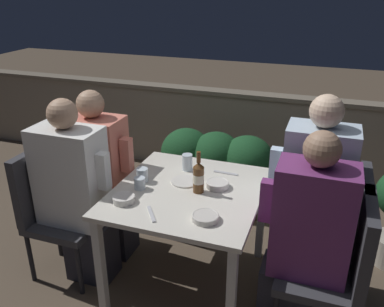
{
  "coord_description": "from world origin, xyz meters",
  "views": [
    {
      "loc": [
        0.77,
        -2.12,
        1.95
      ],
      "look_at": [
        0.0,
        0.07,
        0.94
      ],
      "focal_mm": 38.0,
      "sensor_mm": 36.0,
      "label": 1
    }
  ],
  "objects_px": {
    "person_coral_top": "(101,176)",
    "chair_right_near": "(341,262)",
    "person_white_polo": "(77,194)",
    "person_blue_shirt": "(309,202)",
    "chair_left_far": "(78,183)",
    "chair_left_near": "(53,202)",
    "beer_bottle": "(198,177)",
    "person_purple_stripe": "(304,239)",
    "chair_right_far": "(341,230)"
  },
  "relations": [
    {
      "from": "chair_left_far",
      "to": "person_coral_top",
      "type": "bearing_deg",
      "value": 0.0
    },
    {
      "from": "chair_right_near",
      "to": "beer_bottle",
      "type": "bearing_deg",
      "value": 169.37
    },
    {
      "from": "chair_left_near",
      "to": "person_purple_stripe",
      "type": "bearing_deg",
      "value": -0.33
    },
    {
      "from": "person_coral_top",
      "to": "chair_right_near",
      "type": "relative_size",
      "value": 1.38
    },
    {
      "from": "person_blue_shirt",
      "to": "beer_bottle",
      "type": "relative_size",
      "value": 5.04
    },
    {
      "from": "person_white_polo",
      "to": "chair_left_far",
      "type": "height_order",
      "value": "person_white_polo"
    },
    {
      "from": "person_white_polo",
      "to": "chair_left_far",
      "type": "distance_m",
      "value": 0.38
    },
    {
      "from": "person_coral_top",
      "to": "chair_right_far",
      "type": "distance_m",
      "value": 1.66
    },
    {
      "from": "person_coral_top",
      "to": "beer_bottle",
      "type": "distance_m",
      "value": 0.82
    },
    {
      "from": "chair_right_far",
      "to": "beer_bottle",
      "type": "relative_size",
      "value": 3.37
    },
    {
      "from": "chair_left_near",
      "to": "chair_right_far",
      "type": "height_order",
      "value": "same"
    },
    {
      "from": "person_purple_stripe",
      "to": "chair_right_far",
      "type": "distance_m",
      "value": 0.39
    },
    {
      "from": "chair_left_near",
      "to": "person_coral_top",
      "type": "distance_m",
      "value": 0.38
    },
    {
      "from": "person_purple_stripe",
      "to": "person_blue_shirt",
      "type": "bearing_deg",
      "value": 90.45
    },
    {
      "from": "chair_right_near",
      "to": "person_purple_stripe",
      "type": "bearing_deg",
      "value": 180.0
    },
    {
      "from": "person_coral_top",
      "to": "person_blue_shirt",
      "type": "height_order",
      "value": "person_blue_shirt"
    },
    {
      "from": "person_white_polo",
      "to": "chair_right_near",
      "type": "bearing_deg",
      "value": -0.33
    },
    {
      "from": "chair_left_near",
      "to": "beer_bottle",
      "type": "bearing_deg",
      "value": 8.77
    },
    {
      "from": "chair_left_near",
      "to": "beer_bottle",
      "type": "xyz_separation_m",
      "value": [
        1.0,
        0.15,
        0.29
      ]
    },
    {
      "from": "person_purple_stripe",
      "to": "chair_right_near",
      "type": "bearing_deg",
      "value": -0.0
    },
    {
      "from": "person_coral_top",
      "to": "person_white_polo",
      "type": "bearing_deg",
      "value": -90.92
    },
    {
      "from": "chair_right_near",
      "to": "person_blue_shirt",
      "type": "height_order",
      "value": "person_blue_shirt"
    },
    {
      "from": "person_coral_top",
      "to": "person_purple_stripe",
      "type": "bearing_deg",
      "value": -12.02
    },
    {
      "from": "chair_right_near",
      "to": "beer_bottle",
      "type": "height_order",
      "value": "beer_bottle"
    },
    {
      "from": "person_white_polo",
      "to": "person_coral_top",
      "type": "relative_size",
      "value": 1.02
    },
    {
      "from": "chair_left_far",
      "to": "chair_right_far",
      "type": "bearing_deg",
      "value": 0.21
    },
    {
      "from": "person_coral_top",
      "to": "person_blue_shirt",
      "type": "relative_size",
      "value": 0.92
    },
    {
      "from": "person_purple_stripe",
      "to": "beer_bottle",
      "type": "relative_size",
      "value": 4.67
    },
    {
      "from": "chair_right_near",
      "to": "beer_bottle",
      "type": "xyz_separation_m",
      "value": [
        -0.87,
        0.16,
        0.29
      ]
    },
    {
      "from": "beer_bottle",
      "to": "person_purple_stripe",
      "type": "bearing_deg",
      "value": -13.79
    },
    {
      "from": "chair_left_far",
      "to": "chair_right_far",
      "type": "distance_m",
      "value": 1.86
    },
    {
      "from": "person_coral_top",
      "to": "chair_left_far",
      "type": "bearing_deg",
      "value": 180.0
    },
    {
      "from": "chair_left_near",
      "to": "person_white_polo",
      "type": "bearing_deg",
      "value": 0.0
    },
    {
      "from": "person_coral_top",
      "to": "chair_right_far",
      "type": "relative_size",
      "value": 1.38
    },
    {
      "from": "person_white_polo",
      "to": "person_blue_shirt",
      "type": "bearing_deg",
      "value": 11.91
    },
    {
      "from": "chair_right_far",
      "to": "chair_right_near",
      "type": "bearing_deg",
      "value": -89.05
    },
    {
      "from": "person_coral_top",
      "to": "chair_right_near",
      "type": "xyz_separation_m",
      "value": [
        1.66,
        -0.31,
        -0.1
      ]
    },
    {
      "from": "chair_left_far",
      "to": "person_blue_shirt",
      "type": "relative_size",
      "value": 0.67
    },
    {
      "from": "chair_left_near",
      "to": "chair_left_far",
      "type": "relative_size",
      "value": 1.0
    },
    {
      "from": "chair_right_near",
      "to": "person_purple_stripe",
      "type": "height_order",
      "value": "person_purple_stripe"
    },
    {
      "from": "person_blue_shirt",
      "to": "chair_left_far",
      "type": "bearing_deg",
      "value": -179.76
    },
    {
      "from": "person_white_polo",
      "to": "person_purple_stripe",
      "type": "bearing_deg",
      "value": -0.37
    },
    {
      "from": "beer_bottle",
      "to": "person_coral_top",
      "type": "bearing_deg",
      "value": 169.49
    },
    {
      "from": "person_blue_shirt",
      "to": "chair_left_near",
      "type": "bearing_deg",
      "value": -169.53
    },
    {
      "from": "chair_left_far",
      "to": "beer_bottle",
      "type": "relative_size",
      "value": 3.37
    },
    {
      "from": "chair_right_far",
      "to": "beer_bottle",
      "type": "xyz_separation_m",
      "value": [
        -0.87,
        -0.15,
        0.29
      ]
    },
    {
      "from": "chair_right_near",
      "to": "chair_right_far",
      "type": "distance_m",
      "value": 0.32
    },
    {
      "from": "chair_left_near",
      "to": "person_blue_shirt",
      "type": "bearing_deg",
      "value": 10.47
    },
    {
      "from": "person_coral_top",
      "to": "person_blue_shirt",
      "type": "xyz_separation_m",
      "value": [
        1.45,
        0.01,
        0.06
      ]
    },
    {
      "from": "person_coral_top",
      "to": "beer_bottle",
      "type": "height_order",
      "value": "person_coral_top"
    }
  ]
}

